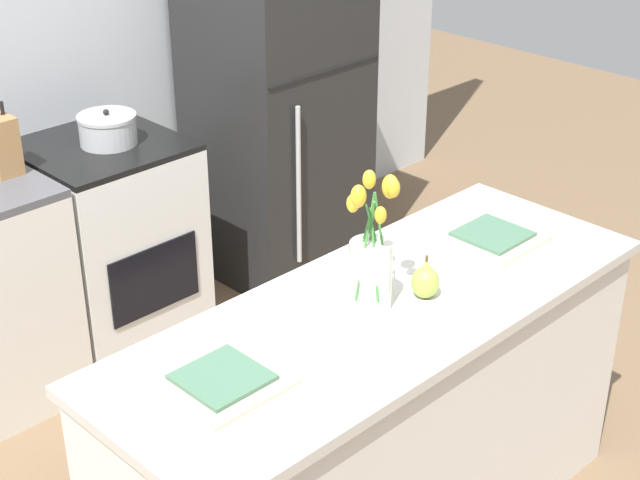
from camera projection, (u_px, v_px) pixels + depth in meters
name	position (u px, v px, depth m)	size (l,w,h in m)	color
back_wall	(10.00, 19.00, 3.88)	(5.20, 0.08, 2.70)	silver
kitchen_island	(377.00, 427.00, 3.03)	(1.80, 0.66, 0.88)	silver
stove_range	(111.00, 244.00, 4.10)	(0.60, 0.61, 0.90)	silver
refrigerator	(276.00, 100.00, 4.51)	(0.68, 0.67, 1.71)	black
flower_vase	(371.00, 263.00, 2.76)	(0.19, 0.16, 0.41)	silver
pear_figurine	(425.00, 281.00, 2.85)	(0.08, 0.08, 0.14)	#9EBC47
plate_setting_left	(222.00, 380.00, 2.49)	(0.29, 0.29, 0.02)	beige
plate_setting_right	(492.00, 236.00, 3.20)	(0.29, 0.29, 0.02)	beige
cooking_pot	(108.00, 129.00, 3.87)	(0.23, 0.23, 0.14)	#B2B5B7
knife_block	(0.00, 145.00, 3.59)	(0.10, 0.14, 0.27)	#A37547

